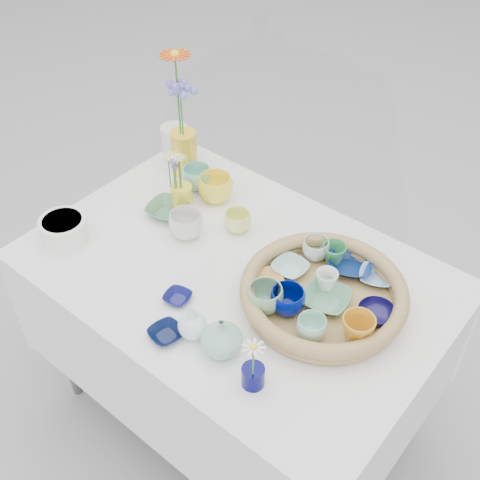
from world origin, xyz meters
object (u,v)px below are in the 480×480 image
Objects in this scene: display_table at (237,409)px; tall_vase_yellow at (185,153)px; wicker_tray at (323,294)px; bud_vase_seafoam at (222,337)px.

display_table is 7.43× the size of tall_vase_yellow.
wicker_tray reaches higher than display_table.
tall_vase_yellow is at bearing 140.07° from bud_vase_seafoam.
display_table is 2.66× the size of wicker_tray.
display_table is 1.00m from tall_vase_yellow.
tall_vase_yellow is (-0.63, 0.53, 0.03)m from bud_vase_seafoam.
wicker_tray is at bearing -16.41° from tall_vase_yellow.
tall_vase_yellow reaches higher than wicker_tray.
bud_vase_seafoam is 0.82m from tall_vase_yellow.
display_table is at bearing -169.88° from wicker_tray.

